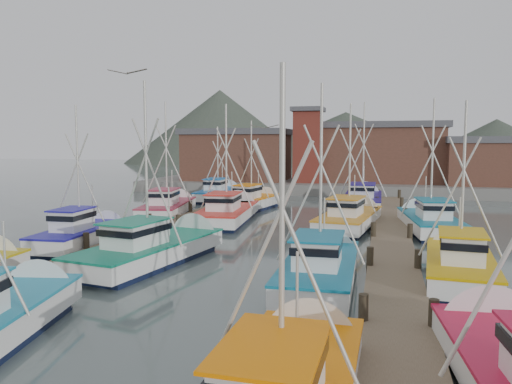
% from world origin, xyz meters
% --- Properties ---
extents(ground, '(260.00, 260.00, 0.00)m').
position_xyz_m(ground, '(0.00, 0.00, 0.00)').
color(ground, '#43504E').
rests_on(ground, ground).
extents(dock_left, '(2.30, 46.00, 1.50)m').
position_xyz_m(dock_left, '(-7.00, 4.04, 0.21)').
color(dock_left, brown).
rests_on(dock_left, ground).
extents(dock_right, '(2.30, 46.00, 1.50)m').
position_xyz_m(dock_right, '(7.00, 4.04, 0.21)').
color(dock_right, brown).
rests_on(dock_right, ground).
extents(quay, '(44.00, 16.00, 1.20)m').
position_xyz_m(quay, '(0.00, 37.00, 0.60)').
color(quay, slate).
rests_on(quay, ground).
extents(shed_left, '(12.72, 8.48, 6.20)m').
position_xyz_m(shed_left, '(-11.00, 35.00, 4.34)').
color(shed_left, brown).
rests_on(shed_left, quay).
extents(shed_center, '(14.84, 9.54, 6.90)m').
position_xyz_m(shed_center, '(6.00, 37.00, 4.69)').
color(shed_center, brown).
rests_on(shed_center, quay).
extents(shed_right, '(8.48, 6.36, 5.20)m').
position_xyz_m(shed_right, '(17.00, 34.00, 3.84)').
color(shed_right, brown).
rests_on(shed_right, quay).
extents(lookout_tower, '(3.60, 3.60, 8.50)m').
position_xyz_m(lookout_tower, '(-2.00, 33.00, 5.55)').
color(lookout_tower, maroon).
rests_on(lookout_tower, quay).
extents(distant_hills, '(175.00, 140.00, 42.00)m').
position_xyz_m(distant_hills, '(-12.76, 122.59, 0.00)').
color(distant_hills, '#475244').
rests_on(distant_hills, ground).
extents(boat_4, '(4.42, 9.87, 9.36)m').
position_xyz_m(boat_4, '(-3.94, -2.32, 0.68)').
color(boat_4, '#101936').
rests_on(boat_4, ground).
extents(boat_5, '(3.49, 8.74, 8.69)m').
position_xyz_m(boat_5, '(4.13, -4.02, 0.68)').
color(boat_5, '#101936').
rests_on(boat_5, ground).
extents(boat_6, '(3.34, 7.81, 8.29)m').
position_xyz_m(boat_6, '(-9.49, 0.23, 0.68)').
color(boat_6, '#101936').
rests_on(boat_6, ground).
extents(boat_7, '(3.26, 8.32, 8.03)m').
position_xyz_m(boat_7, '(9.64, -1.99, 0.68)').
color(boat_7, '#101936').
rests_on(boat_7, ground).
extents(boat_8, '(3.94, 10.08, 9.33)m').
position_xyz_m(boat_8, '(-4.37, 10.43, 0.68)').
color(boat_8, '#101936').
rests_on(boat_8, ground).
extents(boat_9, '(4.13, 9.72, 9.09)m').
position_xyz_m(boat_9, '(4.43, 9.83, 0.68)').
color(boat_9, '#101936').
rests_on(boat_9, ground).
extents(boat_10, '(4.27, 9.34, 9.59)m').
position_xyz_m(boat_10, '(-9.81, 12.09, 0.69)').
color(boat_10, '#101936').
rests_on(boat_10, ground).
extents(boat_11, '(3.84, 9.15, 9.24)m').
position_xyz_m(boat_11, '(9.33, 9.68, 0.68)').
color(boat_11, '#101936').
rests_on(boat_11, ground).
extents(boat_12, '(3.71, 8.47, 8.20)m').
position_xyz_m(boat_12, '(-4.26, 17.39, 0.68)').
color(boat_12, '#101936').
rests_on(boat_12, ground).
extents(boat_13, '(4.12, 10.15, 10.15)m').
position_xyz_m(boat_13, '(4.75, 21.31, 0.69)').
color(boat_13, '#101936').
rests_on(boat_13, ground).
extents(boat_14, '(3.38, 9.02, 8.06)m').
position_xyz_m(boat_14, '(-9.45, 23.52, 0.68)').
color(boat_14, '#101936').
rests_on(boat_14, ground).
extents(gull_near, '(1.55, 0.64, 0.24)m').
position_xyz_m(gull_near, '(-2.84, -6.81, 8.33)').
color(gull_near, gray).
rests_on(gull_near, ground).
extents(gull_far, '(1.55, 0.64, 0.24)m').
position_xyz_m(gull_far, '(0.46, 1.32, 6.53)').
color(gull_far, gray).
rests_on(gull_far, ground).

